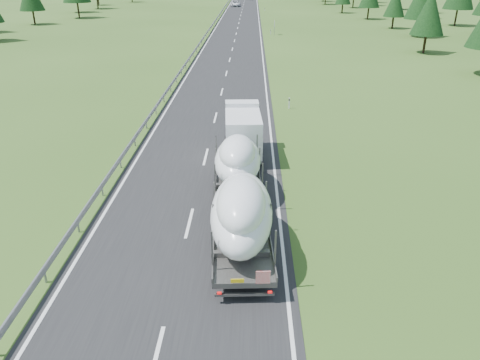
{
  "coord_description": "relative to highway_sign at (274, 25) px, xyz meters",
  "views": [
    {
      "loc": [
        3.1,
        -11.53,
        11.89
      ],
      "look_at": [
        2.54,
        10.3,
        1.84
      ],
      "focal_mm": 35.0,
      "sensor_mm": 36.0,
      "label": 1
    }
  ],
  "objects": [
    {
      "name": "marker_posts",
      "position": [
        -0.7,
        75.0,
        -1.27
      ],
      "size": [
        0.13,
        350.08,
        1.0
      ],
      "color": "silver",
      "rests_on": "ground"
    },
    {
      "name": "road_surface",
      "position": [
        -7.2,
        20.0,
        -1.8
      ],
      "size": [
        10.0,
        400.0,
        0.02
      ],
      "primitive_type": "cube",
      "color": "black",
      "rests_on": "ground"
    },
    {
      "name": "guardrail",
      "position": [
        -12.5,
        19.94,
        -1.21
      ],
      "size": [
        0.1,
        400.0,
        0.76
      ],
      "color": "slate",
      "rests_on": "ground"
    },
    {
      "name": "highway_sign",
      "position": [
        0.0,
        0.0,
        0.0
      ],
      "size": [
        0.08,
        0.9,
        2.6
      ],
      "color": "slate",
      "rests_on": "ground"
    },
    {
      "name": "boat_truck",
      "position": [
        -4.66,
        -69.21,
        0.26
      ],
      "size": [
        3.24,
        17.93,
        3.89
      ],
      "color": "white",
      "rests_on": "ground"
    },
    {
      "name": "distant_van",
      "position": [
        -9.56,
        66.49,
        -0.99
      ],
      "size": [
        2.86,
        5.96,
        1.64
      ],
      "primitive_type": "imported",
      "rotation": [
        0.0,
        0.0,
        -0.02
      ],
      "color": "white",
      "rests_on": "ground"
    },
    {
      "name": "ground",
      "position": [
        -7.2,
        -80.0,
        -1.81
      ],
      "size": [
        400.0,
        400.0,
        0.0
      ],
      "primitive_type": "plane",
      "color": "#32501A",
      "rests_on": "ground"
    }
  ]
}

